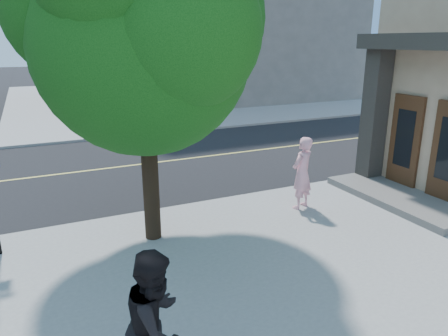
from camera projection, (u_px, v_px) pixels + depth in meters
name	position (u px, v px, depth m)	size (l,w,h in m)	color
ground	(22.00, 236.00, 9.45)	(140.00, 140.00, 0.00)	black
road_ew	(22.00, 179.00, 13.36)	(140.00, 9.00, 0.01)	black
sidewalk_ne	(207.00, 95.00, 33.52)	(29.00, 25.00, 0.12)	gray
filler_ne	(209.00, 1.00, 32.09)	(18.00, 16.00, 14.00)	slate
man_on_phone	(302.00, 173.00, 10.52)	(0.68, 0.44, 1.86)	#FDA9BC
pedestrian	(157.00, 327.00, 4.82)	(0.94, 0.73, 1.93)	black
street_tree	(148.00, 20.00, 7.92)	(5.24, 4.76, 6.95)	black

